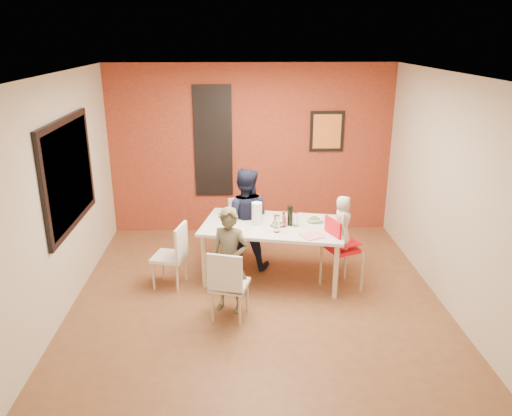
{
  "coord_description": "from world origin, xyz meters",
  "views": [
    {
      "loc": [
        -0.24,
        -5.57,
        3.11
      ],
      "look_at": [
        0.0,
        0.3,
        1.05
      ],
      "focal_mm": 35.0,
      "sensor_mm": 36.0,
      "label": 1
    }
  ],
  "objects_px": {
    "dining_table": "(273,229)",
    "chair_near": "(228,282)",
    "child_near": "(229,261)",
    "chair_left": "(174,252)",
    "chair_far": "(244,226)",
    "child_far": "(245,219)",
    "high_chair": "(340,247)",
    "toddler": "(343,222)",
    "wine_bottle": "(290,216)",
    "paper_towel_roll": "(257,214)"
  },
  "relations": [
    {
      "from": "high_chair",
      "to": "wine_bottle",
      "type": "bearing_deg",
      "value": 40.72
    },
    {
      "from": "chair_left",
      "to": "paper_towel_roll",
      "type": "distance_m",
      "value": 1.17
    },
    {
      "from": "chair_far",
      "to": "chair_left",
      "type": "relative_size",
      "value": 1.06
    },
    {
      "from": "high_chair",
      "to": "child_near",
      "type": "xyz_separation_m",
      "value": [
        -1.37,
        -0.46,
        0.05
      ]
    },
    {
      "from": "chair_left",
      "to": "paper_towel_roll",
      "type": "bearing_deg",
      "value": 114.48
    },
    {
      "from": "chair_near",
      "to": "paper_towel_roll",
      "type": "relative_size",
      "value": 2.88
    },
    {
      "from": "high_chair",
      "to": "paper_towel_roll",
      "type": "distance_m",
      "value": 1.13
    },
    {
      "from": "chair_left",
      "to": "child_near",
      "type": "height_order",
      "value": "child_near"
    },
    {
      "from": "child_near",
      "to": "toddler",
      "type": "distance_m",
      "value": 1.5
    },
    {
      "from": "chair_near",
      "to": "toddler",
      "type": "xyz_separation_m",
      "value": [
        1.42,
        0.71,
        0.43
      ]
    },
    {
      "from": "child_far",
      "to": "toddler",
      "type": "relative_size",
      "value": 2.11
    },
    {
      "from": "toddler",
      "to": "dining_table",
      "type": "bearing_deg",
      "value": 81.85
    },
    {
      "from": "dining_table",
      "to": "chair_left",
      "type": "relative_size",
      "value": 2.36
    },
    {
      "from": "dining_table",
      "to": "child_near",
      "type": "distance_m",
      "value": 0.99
    },
    {
      "from": "dining_table",
      "to": "paper_towel_roll",
      "type": "distance_m",
      "value": 0.31
    },
    {
      "from": "high_chair",
      "to": "toddler",
      "type": "height_order",
      "value": "toddler"
    },
    {
      "from": "child_far",
      "to": "wine_bottle",
      "type": "xyz_separation_m",
      "value": [
        0.57,
        -0.4,
        0.18
      ]
    },
    {
      "from": "chair_near",
      "to": "child_far",
      "type": "relative_size",
      "value": 0.6
    },
    {
      "from": "chair_far",
      "to": "high_chair",
      "type": "xyz_separation_m",
      "value": [
        1.18,
        -0.95,
        0.08
      ]
    },
    {
      "from": "chair_left",
      "to": "high_chair",
      "type": "relative_size",
      "value": 0.87
    },
    {
      "from": "dining_table",
      "to": "chair_near",
      "type": "distance_m",
      "value": 1.22
    },
    {
      "from": "chair_near",
      "to": "chair_left",
      "type": "distance_m",
      "value": 1.1
    },
    {
      "from": "chair_near",
      "to": "child_near",
      "type": "distance_m",
      "value": 0.28
    },
    {
      "from": "toddler",
      "to": "wine_bottle",
      "type": "relative_size",
      "value": 2.57
    },
    {
      "from": "dining_table",
      "to": "chair_left",
      "type": "distance_m",
      "value": 1.31
    },
    {
      "from": "dining_table",
      "to": "chair_near",
      "type": "xyz_separation_m",
      "value": [
        -0.59,
        -1.04,
        -0.21
      ]
    },
    {
      "from": "chair_far",
      "to": "child_far",
      "type": "distance_m",
      "value": 0.32
    },
    {
      "from": "dining_table",
      "to": "child_far",
      "type": "xyz_separation_m",
      "value": [
        -0.36,
        0.36,
        0.02
      ]
    },
    {
      "from": "high_chair",
      "to": "child_far",
      "type": "height_order",
      "value": "child_far"
    },
    {
      "from": "dining_table",
      "to": "paper_towel_roll",
      "type": "relative_size",
      "value": 6.72
    },
    {
      "from": "child_far",
      "to": "wine_bottle",
      "type": "distance_m",
      "value": 0.72
    },
    {
      "from": "chair_left",
      "to": "chair_far",
      "type": "bearing_deg",
      "value": 144.99
    },
    {
      "from": "chair_near",
      "to": "high_chair",
      "type": "bearing_deg",
      "value": -137.67
    },
    {
      "from": "chair_far",
      "to": "child_far",
      "type": "bearing_deg",
      "value": -94.85
    },
    {
      "from": "high_chair",
      "to": "paper_towel_roll",
      "type": "xyz_separation_m",
      "value": [
        -1.02,
        0.36,
        0.33
      ]
    },
    {
      "from": "chair_near",
      "to": "toddler",
      "type": "bearing_deg",
      "value": -137.48
    },
    {
      "from": "chair_far",
      "to": "dining_table",
      "type": "bearing_deg",
      "value": -65.19
    },
    {
      "from": "dining_table",
      "to": "child_far",
      "type": "relative_size",
      "value": 1.41
    },
    {
      "from": "dining_table",
      "to": "child_near",
      "type": "height_order",
      "value": "child_near"
    },
    {
      "from": "chair_left",
      "to": "wine_bottle",
      "type": "height_order",
      "value": "wine_bottle"
    },
    {
      "from": "chair_far",
      "to": "wine_bottle",
      "type": "bearing_deg",
      "value": -54.99
    },
    {
      "from": "child_far",
      "to": "toddler",
      "type": "height_order",
      "value": "child_far"
    },
    {
      "from": "chair_near",
      "to": "high_chair",
      "type": "height_order",
      "value": "high_chair"
    },
    {
      "from": "chair_left",
      "to": "child_far",
      "type": "height_order",
      "value": "child_far"
    },
    {
      "from": "chair_left",
      "to": "paper_towel_roll",
      "type": "xyz_separation_m",
      "value": [
        1.06,
        0.2,
        0.44
      ]
    },
    {
      "from": "chair_far",
      "to": "high_chair",
      "type": "bearing_deg",
      "value": -46.12
    },
    {
      "from": "high_chair",
      "to": "wine_bottle",
      "type": "relative_size",
      "value": 3.7
    },
    {
      "from": "chair_near",
      "to": "chair_left",
      "type": "height_order",
      "value": "chair_near"
    },
    {
      "from": "chair_left",
      "to": "high_chair",
      "type": "distance_m",
      "value": 2.1
    },
    {
      "from": "dining_table",
      "to": "chair_far",
      "type": "distance_m",
      "value": 0.73
    }
  ]
}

